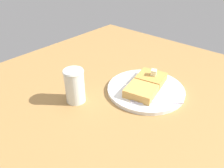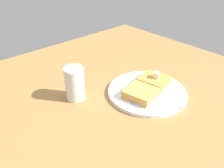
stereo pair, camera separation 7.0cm
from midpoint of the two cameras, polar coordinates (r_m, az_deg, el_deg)
The scene contains 7 objects.
table_surface at distance 77.42cm, azimuth 6.04°, elevation -1.80°, with size 101.94×101.94×2.78cm, color #9E733F.
plate at distance 74.34cm, azimuth 11.79°, elevation -2.02°, with size 25.94×25.94×1.25cm.
toast_slice_left at distance 76.95cm, azimuth 13.42°, elevation 0.72°, with size 8.65×9.09×2.72cm, color #C99042.
toast_slice_middle at distance 69.78cm, azimuth 10.33°, elevation -2.47°, with size 8.65×9.09×2.72cm, color gold.
butter_pat_primary at distance 75.87cm, azimuth 14.17°, elevation 2.21°, with size 2.02×1.82×2.02cm, color #F2F2C2.
fork at distance 67.54cm, azimuth 13.26°, elevation -5.44°, with size 10.95×13.51×0.36cm.
syrup_jar at distance 68.84cm, azimuth -6.86°, elevation -0.38°, with size 6.33×6.33×10.95cm.
Camera 2 is at (46.38, 44.13, 44.71)cm, focal length 35.00 mm.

